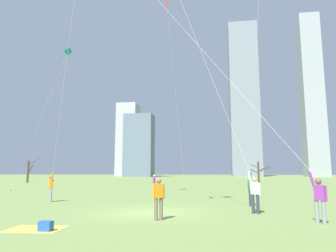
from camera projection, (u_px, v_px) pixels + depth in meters
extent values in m
plane|color=#7A934C|center=(149.00, 212.00, 14.25)|extent=(400.00, 400.00, 0.00)
cylinder|color=gray|center=(324.00, 213.00, 10.89)|extent=(0.14, 0.14, 0.85)
cylinder|color=gray|center=(317.00, 212.00, 11.00)|extent=(0.14, 0.14, 0.85)
cube|color=purple|center=(319.00, 193.00, 11.05)|extent=(0.39, 0.30, 0.54)
sphere|color=brown|center=(318.00, 181.00, 11.10)|extent=(0.22, 0.22, 0.22)
cylinder|color=purple|center=(326.00, 194.00, 10.94)|extent=(0.09, 0.09, 0.55)
cylinder|color=purple|center=(312.00, 179.00, 11.22)|extent=(0.22, 0.15, 0.56)
cylinder|color=silver|center=(170.00, 14.00, 16.77)|extent=(11.34, 7.09, 16.97)
cylinder|color=gray|center=(50.00, 195.00, 19.41)|extent=(0.14, 0.14, 0.85)
cylinder|color=gray|center=(51.00, 195.00, 19.24)|extent=(0.14, 0.14, 0.85)
cube|color=orange|center=(51.00, 184.00, 19.43)|extent=(0.38, 0.38, 0.54)
sphere|color=brown|center=(51.00, 177.00, 19.48)|extent=(0.22, 0.22, 0.22)
cylinder|color=orange|center=(50.00, 184.00, 19.59)|extent=(0.09, 0.09, 0.55)
cylinder|color=orange|center=(52.00, 176.00, 19.33)|extent=(0.21, 0.21, 0.56)
cylinder|color=silver|center=(71.00, 24.00, 15.97)|extent=(5.74, 8.39, 15.11)
cylinder|color=#33384C|center=(258.00, 204.00, 13.84)|extent=(0.14, 0.14, 0.85)
cylinder|color=#33384C|center=(253.00, 204.00, 13.96)|extent=(0.14, 0.14, 0.85)
cube|color=white|center=(255.00, 188.00, 14.00)|extent=(0.39, 0.32, 0.54)
sphere|color=tan|center=(254.00, 179.00, 14.06)|extent=(0.22, 0.22, 0.22)
cylinder|color=white|center=(259.00, 189.00, 13.89)|extent=(0.09, 0.09, 0.55)
cylinder|color=white|center=(250.00, 178.00, 14.18)|extent=(0.22, 0.16, 0.56)
cylinder|color=silver|center=(210.00, 73.00, 15.28)|extent=(3.44, 0.25, 9.64)
cylinder|color=#33384C|center=(250.00, 198.00, 17.11)|extent=(0.14, 0.14, 0.85)
cylinder|color=#33384C|center=(251.00, 198.00, 16.89)|extent=(0.14, 0.14, 0.85)
cube|color=#338C4C|center=(250.00, 185.00, 17.10)|extent=(0.23, 0.36, 0.54)
sphere|color=beige|center=(250.00, 178.00, 17.16)|extent=(0.22, 0.22, 0.22)
cylinder|color=#338C4C|center=(249.00, 186.00, 17.30)|extent=(0.09, 0.09, 0.55)
cylinder|color=#338C4C|center=(251.00, 177.00, 16.96)|extent=(0.11, 0.21, 0.56)
cylinder|color=#726656|center=(156.00, 209.00, 11.93)|extent=(0.14, 0.14, 0.85)
cylinder|color=#726656|center=(161.00, 209.00, 12.03)|extent=(0.14, 0.14, 0.85)
cube|color=orange|center=(159.00, 191.00, 12.08)|extent=(0.39, 0.36, 0.54)
sphere|color=#9E7051|center=(159.00, 181.00, 12.14)|extent=(0.22, 0.22, 0.22)
cylinder|color=orange|center=(154.00, 192.00, 11.98)|extent=(0.09, 0.09, 0.55)
cylinder|color=orange|center=(163.00, 191.00, 12.18)|extent=(0.09, 0.09, 0.55)
cylinder|color=gray|center=(154.00, 188.00, 27.77)|extent=(0.14, 0.14, 0.85)
cylinder|color=gray|center=(154.00, 188.00, 27.56)|extent=(0.14, 0.14, 0.85)
cube|color=purple|center=(154.00, 180.00, 27.77)|extent=(0.26, 0.37, 0.54)
sphere|color=beige|center=(154.00, 176.00, 27.82)|extent=(0.22, 0.22, 0.22)
cylinder|color=purple|center=(154.00, 180.00, 27.97)|extent=(0.09, 0.09, 0.55)
cylinder|color=purple|center=(154.00, 181.00, 27.55)|extent=(0.09, 0.09, 0.55)
cube|color=teal|center=(68.00, 52.00, 38.60)|extent=(0.72, 0.88, 1.07)
cylinder|color=black|center=(68.00, 52.00, 38.60)|extent=(0.28, 0.12, 0.69)
cylinder|color=silver|center=(43.00, 113.00, 34.68)|extent=(2.37, 5.86, 16.68)
cylinder|color=#3F3833|center=(11.00, 190.00, 30.76)|extent=(0.10, 0.10, 0.08)
cube|color=red|center=(166.00, 4.00, 40.22)|extent=(0.77, 0.73, 0.96)
cylinder|color=black|center=(166.00, 4.00, 40.22)|extent=(0.14, 0.34, 0.60)
cylinder|color=red|center=(166.00, 11.00, 39.88)|extent=(0.02, 0.02, 1.43)
cylinder|color=silver|center=(175.00, 90.00, 37.92)|extent=(2.32, 0.85, 23.42)
cylinder|color=#3F3833|center=(185.00, 188.00, 35.63)|extent=(0.10, 0.10, 0.08)
cube|color=#D8BF4C|center=(36.00, 229.00, 10.11)|extent=(1.90, 1.53, 0.01)
cube|color=#2659B2|center=(46.00, 226.00, 9.77)|extent=(0.40, 0.28, 0.30)
cylinder|color=#423326|center=(259.00, 172.00, 51.34)|extent=(0.29, 0.29, 3.54)
cylinder|color=#423326|center=(264.00, 168.00, 51.45)|extent=(1.90, 0.41, 1.02)
cylinder|color=#423326|center=(254.00, 171.00, 51.14)|extent=(1.50, 0.82, 0.67)
cylinder|color=#423326|center=(254.00, 166.00, 51.52)|extent=(1.32, 0.24, 0.61)
cylinder|color=#423326|center=(264.00, 169.00, 51.18)|extent=(1.94, 0.34, 0.93)
cylinder|color=#4C3828|center=(28.00, 172.00, 54.42)|extent=(0.35, 0.35, 3.77)
cylinder|color=#4C3828|center=(28.00, 161.00, 55.14)|extent=(0.97, 1.01, 1.04)
cylinder|color=#4C3828|center=(34.00, 162.00, 55.01)|extent=(1.55, 1.02, 1.30)
cylinder|color=#4C3828|center=(30.00, 171.00, 54.98)|extent=(0.18, 1.18, 0.72)
cylinder|color=#4C3828|center=(31.00, 168.00, 53.90)|extent=(1.73, 1.18, 1.04)
cube|color=#9EA3AD|center=(311.00, 94.00, 122.04)|extent=(7.71, 8.57, 64.52)
cube|color=slate|center=(139.00, 145.00, 121.98)|extent=(10.99, 8.19, 24.37)
cube|color=#B2B2B7|center=(128.00, 140.00, 135.48)|extent=(8.57, 9.64, 31.49)
cube|color=gray|center=(244.00, 99.00, 130.07)|extent=(11.78, 9.77, 64.66)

